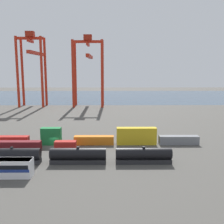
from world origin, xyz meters
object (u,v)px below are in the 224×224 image
at_px(shipping_container_10, 136,140).
at_px(gantry_crane_west, 33,61).
at_px(shipping_container_2, 20,146).
at_px(gantry_crane_central, 89,63).
at_px(shipping_container_7, 51,140).
at_px(shipping_container_12, 179,140).
at_px(freight_tank_row, 45,156).

distance_m(shipping_container_10, gantry_crane_west, 106.11).
bearing_deg(shipping_container_2, gantry_crane_central, 82.13).
distance_m(shipping_container_2, shipping_container_7, 9.62).
bearing_deg(gantry_crane_west, gantry_crane_central, -0.72).
bearing_deg(shipping_container_10, shipping_container_12, 0.00).
height_order(shipping_container_2, gantry_crane_central, gantry_crane_central).
bearing_deg(shipping_container_2, shipping_container_7, 35.61).
xyz_separation_m(freight_tank_row, shipping_container_10, (23.91, 16.40, -0.65)).
relative_size(freight_tank_row, shipping_container_7, 10.21).
relative_size(shipping_container_7, shipping_container_10, 0.50).
relative_size(shipping_container_10, shipping_container_12, 1.00).
relative_size(shipping_container_12, gantry_crane_central, 0.28).
relative_size(shipping_container_12, gantry_crane_west, 0.27).
relative_size(freight_tank_row, shipping_container_2, 5.10).
distance_m(shipping_container_7, shipping_container_12, 39.01).
height_order(freight_tank_row, shipping_container_10, freight_tank_row).
height_order(shipping_container_2, shipping_container_12, same).
relative_size(freight_tank_row, shipping_container_10, 5.10).
distance_m(freight_tank_row, shipping_container_7, 16.55).
distance_m(freight_tank_row, gantry_crane_west, 110.77).
distance_m(shipping_container_2, shipping_container_10, 34.29).
bearing_deg(gantry_crane_west, shipping_container_2, -76.94).
height_order(freight_tank_row, shipping_container_2, freight_tank_row).
bearing_deg(shipping_container_10, gantry_crane_central, 103.74).
bearing_deg(shipping_container_12, shipping_container_7, 180.00).
bearing_deg(shipping_container_12, gantry_crane_central, 111.56).
relative_size(shipping_container_7, shipping_container_12, 0.50).
xyz_separation_m(shipping_container_10, shipping_container_12, (13.00, 0.00, 0.00)).
relative_size(freight_tank_row, shipping_container_12, 5.10).
distance_m(shipping_container_7, shipping_container_10, 26.00).
bearing_deg(shipping_container_2, freight_tank_row, -47.43).
bearing_deg(shipping_container_7, shipping_container_2, -144.39).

